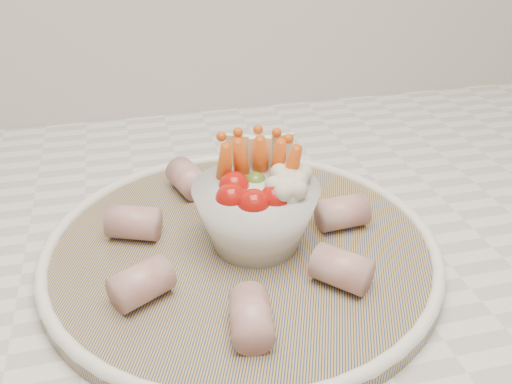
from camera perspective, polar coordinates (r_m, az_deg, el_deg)
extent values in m
cube|color=silver|center=(0.63, -1.12, -3.72)|extent=(2.04, 0.62, 0.04)
cylinder|color=navy|center=(0.55, -1.48, -5.95)|extent=(0.49, 0.49, 0.01)
torus|color=white|center=(0.55, -1.49, -5.32)|extent=(0.38, 0.38, 0.01)
sphere|color=#AC110B|center=(0.50, -2.49, -0.68)|extent=(0.03, 0.03, 0.03)
sphere|color=#AC110B|center=(0.49, -0.24, -1.28)|extent=(0.03, 0.03, 0.03)
sphere|color=#AC110B|center=(0.50, 1.96, -0.71)|extent=(0.03, 0.03, 0.03)
sphere|color=#AC110B|center=(0.52, -2.21, 0.56)|extent=(0.03, 0.03, 0.03)
sphere|color=#4B6C24|center=(0.54, -0.06, 0.94)|extent=(0.02, 0.02, 0.02)
cone|color=#CC4F13|center=(0.54, -1.54, 2.66)|extent=(0.03, 0.04, 0.07)
cone|color=#CC4F13|center=(0.54, 0.45, 2.95)|extent=(0.03, 0.04, 0.07)
cone|color=#CC4F13|center=(0.54, 2.30, 2.63)|extent=(0.02, 0.04, 0.07)
cone|color=#CC4F13|center=(0.53, -3.19, 2.19)|extent=(0.02, 0.04, 0.07)
cone|color=#CC4F13|center=(0.53, 3.49, 1.96)|extent=(0.03, 0.04, 0.07)
sphere|color=beige|center=(0.53, 3.53, 0.89)|extent=(0.03, 0.03, 0.03)
sphere|color=beige|center=(0.51, 3.12, -0.23)|extent=(0.03, 0.03, 0.03)
cube|color=#F2F0BC|center=(0.55, -0.63, 3.56)|extent=(0.04, 0.03, 0.05)
cube|color=#F2F0BC|center=(0.55, 1.40, 3.59)|extent=(0.04, 0.01, 0.05)
cylinder|color=#A34A4C|center=(0.57, 8.62, -2.04)|extent=(0.05, 0.04, 0.03)
cylinder|color=#A34A4C|center=(0.63, 2.30, 1.47)|extent=(0.05, 0.06, 0.03)
cylinder|color=#A34A4C|center=(0.63, -6.82, 1.34)|extent=(0.05, 0.06, 0.03)
cylinder|color=#A34A4C|center=(0.56, -12.13, -3.01)|extent=(0.06, 0.05, 0.03)
cylinder|color=#A34A4C|center=(0.49, -11.40, -8.95)|extent=(0.06, 0.05, 0.03)
cylinder|color=#A34A4C|center=(0.45, -0.48, -12.46)|extent=(0.04, 0.05, 0.03)
cylinder|color=#A34A4C|center=(0.50, 8.56, -7.62)|extent=(0.06, 0.06, 0.03)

